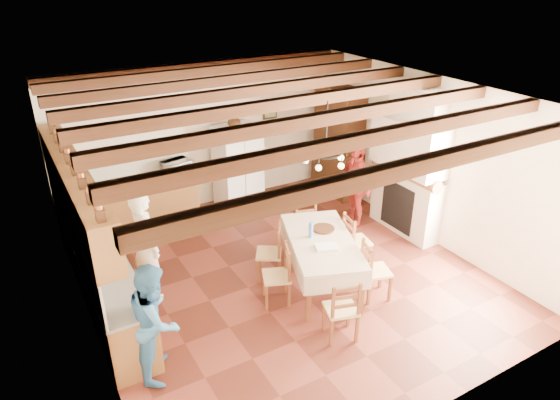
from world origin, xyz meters
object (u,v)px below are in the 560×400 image
object	(u,v)px
chair_right_far	(357,240)
person_woman_blue	(156,320)
chair_right_near	(376,270)
dining_table	(322,244)
chair_end_near	(341,308)
refrigerator	(238,167)
microwave	(177,168)
chair_left_near	(276,275)
hutch	(338,141)
person_man	(146,244)
chair_left_far	(269,252)
person_woman_red	(355,184)
chair_end_far	(309,223)

from	to	relation	value
chair_right_far	person_woman_blue	xyz separation A→B (m)	(-3.66, -0.69, 0.30)
chair_right_near	chair_right_far	xyz separation A→B (m)	(0.31, 0.86, 0.00)
dining_table	chair_right_near	world-z (taller)	chair_right_near
chair_right_near	chair_end_near	bearing A→B (deg)	132.66
refrigerator	microwave	xyz separation A→B (m)	(-1.26, 0.13, 0.19)
chair_left_near	microwave	size ratio (longest dim) A/B	1.77
hutch	chair_left_near	bearing A→B (deg)	-137.13
hutch	chair_left_near	distance (m)	4.36
dining_table	chair_right_far	bearing A→B (deg)	11.66
microwave	refrigerator	bearing A→B (deg)	-20.65
person_man	hutch	bearing A→B (deg)	-74.20
hutch	chair_end_near	world-z (taller)	hutch
hutch	chair_end_near	distance (m)	4.94
chair_right_near	person_man	bearing A→B (deg)	76.07
dining_table	hutch	bearing A→B (deg)	50.16
chair_left_near	chair_right_near	xyz separation A→B (m)	(1.39, -0.64, 0.00)
dining_table	chair_right_far	size ratio (longest dim) A/B	2.20
chair_left_far	chair_right_far	xyz separation A→B (m)	(1.47, -0.41, 0.00)
refrigerator	chair_end_near	world-z (taller)	refrigerator
hutch	person_woman_red	world-z (taller)	hutch
dining_table	chair_right_near	size ratio (longest dim) A/B	2.20
chair_right_near	person_woman_blue	distance (m)	3.37
person_man	person_woman_red	distance (m)	4.16
chair_end_far	person_man	size ratio (longest dim) A/B	0.54
chair_right_far	person_woman_blue	distance (m)	3.73
chair_end_near	person_woman_red	xyz separation A→B (m)	(2.20, 2.56, 0.37)
microwave	person_woman_red	bearing A→B (deg)	-50.71
refrigerator	dining_table	bearing A→B (deg)	-95.93
hutch	person_woman_red	bearing A→B (deg)	-112.77
refrigerator	chair_right_far	xyz separation A→B (m)	(0.69, -3.14, -0.38)
chair_end_far	dining_table	bearing A→B (deg)	-97.74
chair_end_far	person_woman_red	distance (m)	1.34
chair_end_near	person_man	distance (m)	3.03
chair_left_near	chair_right_near	size ratio (longest dim) A/B	1.00
dining_table	person_woman_red	bearing A→B (deg)	38.92
chair_right_far	microwave	world-z (taller)	microwave
hutch	chair_end_far	bearing A→B (deg)	-136.42
hutch	microwave	distance (m)	3.52
person_woman_red	chair_end_near	bearing A→B (deg)	-32.97
chair_end_near	microwave	bearing A→B (deg)	-64.63
chair_right_far	person_man	world-z (taller)	person_man
chair_right_far	chair_end_near	distance (m)	1.88
chair_left_near	microwave	distance (m)	3.54
chair_end_far	chair_end_near	bearing A→B (deg)	-96.82
refrigerator	chair_left_far	distance (m)	2.86
chair_left_near	chair_right_far	xyz separation A→B (m)	(1.69, 0.22, 0.00)
chair_right_near	dining_table	bearing A→B (deg)	56.24
refrigerator	chair_right_near	distance (m)	4.04
person_man	microwave	distance (m)	2.67
person_woman_red	chair_left_near	bearing A→B (deg)	-53.03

